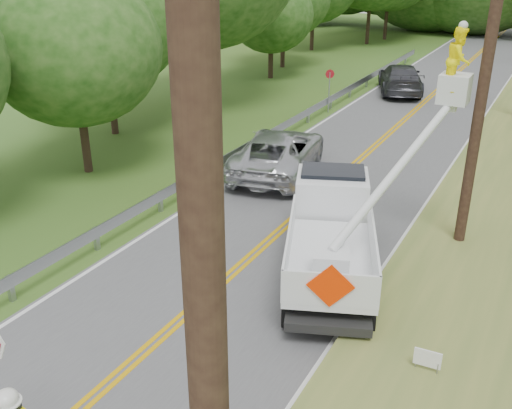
% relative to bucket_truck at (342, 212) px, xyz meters
% --- Properties ---
extents(ground, '(140.00, 140.00, 0.00)m').
position_rel_bucket_truck_xyz_m(ground, '(-2.22, -6.78, -1.45)').
color(ground, '#41591A').
rests_on(ground, ground).
extents(road, '(7.20, 96.00, 0.03)m').
position_rel_bucket_truck_xyz_m(road, '(-2.22, 7.22, -1.44)').
color(road, '#505053').
rests_on(road, ground).
extents(guardrail, '(0.18, 48.00, 0.77)m').
position_rel_bucket_truck_xyz_m(guardrail, '(-6.24, 8.13, -0.89)').
color(guardrail, '#999CA2').
rests_on(guardrail, ground).
extents(bucket_truck, '(4.41, 6.87, 6.12)m').
position_rel_bucket_truck_xyz_m(bucket_truck, '(0.00, 0.00, 0.00)').
color(bucket_truck, black).
rests_on(bucket_truck, road).
extents(suv_silver, '(3.91, 6.36, 1.65)m').
position_rel_bucket_truck_xyz_m(suv_silver, '(-4.52, 5.27, -0.60)').
color(suv_silver, '#B6B7BD').
rests_on(suv_silver, road).
extents(suv_darkgrey, '(4.17, 6.15, 1.65)m').
position_rel_bucket_truck_xyz_m(suv_darkgrey, '(-4.12, 20.73, -0.60)').
color(suv_darkgrey, '#3B3C42').
rests_on(suv_darkgrey, road).
extents(stop_sign_permanent, '(0.39, 0.32, 2.25)m').
position_rel_bucket_truck_xyz_m(stop_sign_permanent, '(-6.16, 14.48, 0.02)').
color(stop_sign_permanent, '#999CA2').
rests_on(stop_sign_permanent, ground).
extents(yard_sign, '(0.54, 0.06, 0.78)m').
position_rel_bucket_truck_xyz_m(yard_sign, '(3.29, -3.91, -0.89)').
color(yard_sign, white).
rests_on(yard_sign, ground).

